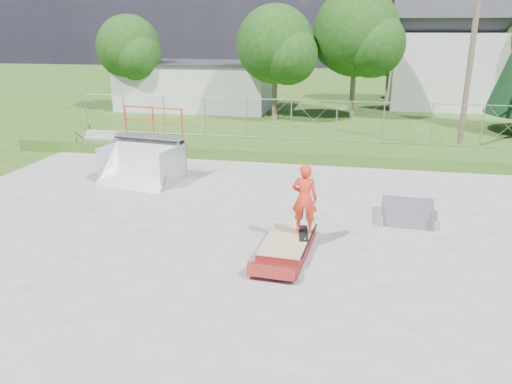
% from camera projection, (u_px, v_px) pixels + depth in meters
% --- Properties ---
extents(ground, '(120.00, 120.00, 0.00)m').
position_uv_depth(ground, '(236.00, 243.00, 12.88)').
color(ground, '#294F16').
rests_on(ground, ground).
extents(concrete_pad, '(20.00, 16.00, 0.04)m').
position_uv_depth(concrete_pad, '(236.00, 242.00, 12.88)').
color(concrete_pad, gray).
rests_on(concrete_pad, ground).
extents(grass_berm, '(24.00, 3.00, 0.50)m').
position_uv_depth(grass_berm, '(288.00, 150.00, 21.65)').
color(grass_berm, '#294F16').
rests_on(grass_berm, ground).
extents(grind_box, '(1.24, 2.31, 0.33)m').
position_uv_depth(grind_box, '(288.00, 244.00, 12.40)').
color(grind_box, maroon).
rests_on(grind_box, concrete_pad).
extents(quarter_pipe, '(2.84, 2.51, 2.56)m').
position_uv_depth(quarter_pipe, '(139.00, 148.00, 17.54)').
color(quarter_pipe, '#AEB1B7').
rests_on(quarter_pipe, concrete_pad).
extents(flat_bank_ramp, '(1.55, 1.65, 0.45)m').
position_uv_depth(flat_bank_ramp, '(408.00, 214.00, 14.28)').
color(flat_bank_ramp, '#AEB1B7').
rests_on(flat_bank_ramp, concrete_pad).
extents(skateboard, '(0.33, 0.82, 0.13)m').
position_uv_depth(skateboard, '(303.00, 234.00, 12.50)').
color(skateboard, black).
rests_on(skateboard, grind_box).
extents(skater, '(0.64, 0.43, 1.74)m').
position_uv_depth(skater, '(304.00, 201.00, 12.23)').
color(skater, red).
rests_on(skater, grind_box).
extents(concrete_stairs, '(1.50, 1.60, 0.80)m').
position_uv_depth(concrete_stairs, '(98.00, 142.00, 22.47)').
color(concrete_stairs, gray).
rests_on(concrete_stairs, ground).
extents(chain_link_fence, '(20.00, 0.06, 1.80)m').
position_uv_depth(chain_link_fence, '(291.00, 120.00, 22.22)').
color(chain_link_fence, gray).
rests_on(chain_link_fence, grass_berm).
extents(utility_building_flat, '(10.00, 6.00, 3.00)m').
position_uv_depth(utility_building_flat, '(198.00, 86.00, 34.41)').
color(utility_building_flat, silver).
rests_on(utility_building_flat, ground).
extents(gable_house, '(8.40, 6.08, 8.94)m').
position_uv_depth(gable_house, '(452.00, 50.00, 34.19)').
color(gable_house, silver).
rests_on(gable_house, ground).
extents(utility_pole, '(0.24, 0.24, 8.00)m').
position_uv_depth(utility_pole, '(471.00, 60.00, 21.39)').
color(utility_pole, brown).
rests_on(utility_pole, ground).
extents(tree_left_near, '(4.76, 4.48, 6.65)m').
position_uv_depth(tree_left_near, '(279.00, 47.00, 28.49)').
color(tree_left_near, brown).
rests_on(tree_left_near, ground).
extents(tree_center, '(5.44, 5.12, 7.60)m').
position_uv_depth(tree_center, '(361.00, 36.00, 29.28)').
color(tree_center, brown).
rests_on(tree_center, ground).
extents(tree_left_far, '(4.42, 4.16, 6.18)m').
position_uv_depth(tree_left_far, '(131.00, 50.00, 32.36)').
color(tree_left_far, brown).
rests_on(tree_left_far, ground).
extents(tree_back_mid, '(4.08, 3.84, 5.70)m').
position_uv_depth(tree_back_mid, '(394.00, 52.00, 36.70)').
color(tree_back_mid, brown).
rests_on(tree_back_mid, ground).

